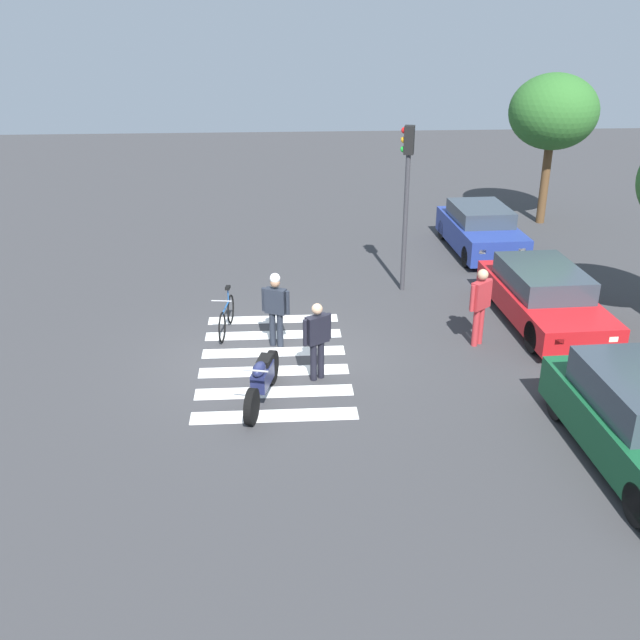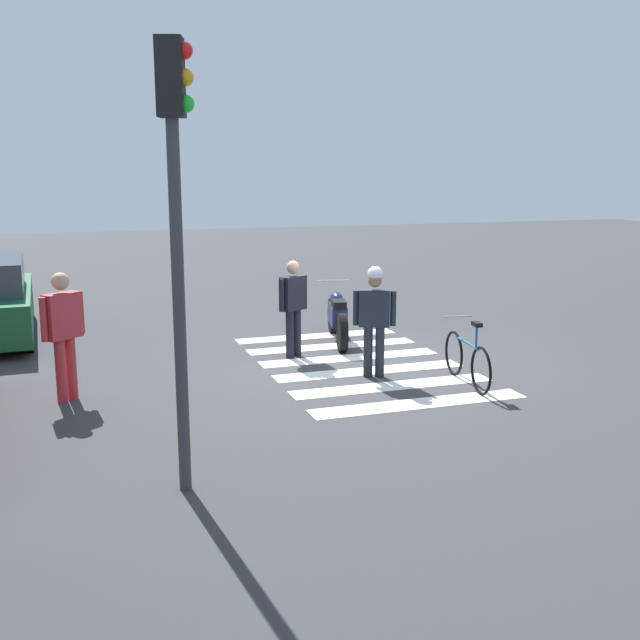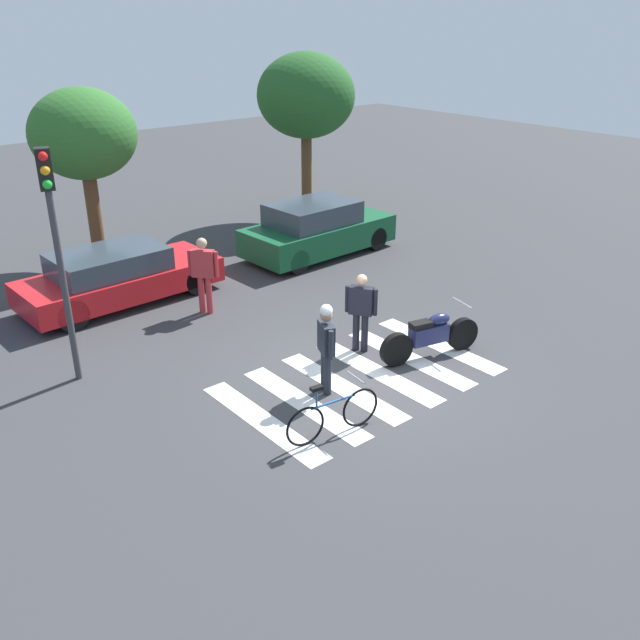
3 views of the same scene
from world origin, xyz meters
The scene contains 8 objects.
ground_plane centered at (0.00, 0.00, 0.00)m, with size 60.00×60.00×0.00m, color #38383A.
police_motorcycle centered at (1.69, -0.22, 0.47)m, with size 2.24×0.80×1.06m.
leaning_bicycle centered at (-1.62, -1.08, 0.38)m, with size 1.75×0.46×1.01m.
officer_on_foot centered at (0.83, 0.88, 0.94)m, with size 0.42×0.58×1.65m.
officer_by_motorcycle centered at (-0.78, 0.07, 0.99)m, with size 0.37×0.61×1.72m.
pedestrian_bystander centered at (-0.56, 4.56, 1.04)m, with size 0.48×0.57×1.79m.
crosswalk_stripes centered at (0.00, 0.00, 0.00)m, with size 4.95×3.13×0.01m.
traffic_light_pole centered at (-4.04, 3.44, 2.88)m, with size 0.30×0.35×4.30m.
Camera 2 is at (-11.11, 4.41, 3.13)m, focal length 41.96 mm.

